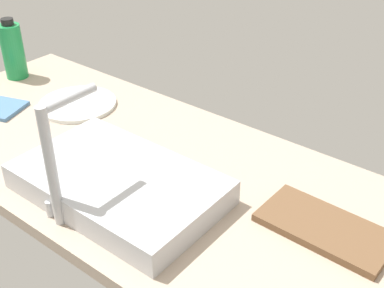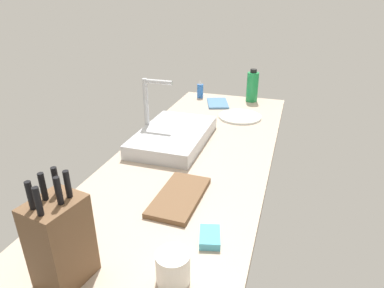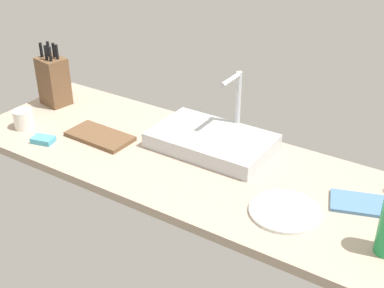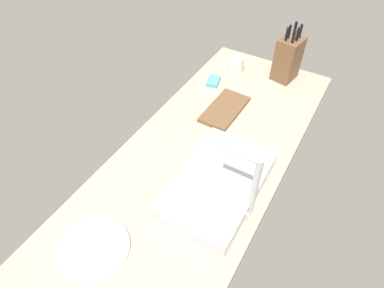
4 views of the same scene
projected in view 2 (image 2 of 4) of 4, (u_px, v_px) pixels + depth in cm
name	position (u px, v px, depth cm)	size (l,w,h in cm)	color
countertop_slab	(196.00, 155.00, 151.42)	(183.84, 66.99, 3.50)	tan
sink_basin	(174.00, 136.00, 158.90)	(48.65, 30.18, 6.40)	#B7BABF
faucet	(149.00, 103.00, 159.78)	(5.50, 15.01, 29.05)	#B7BABF
knife_block	(60.00, 241.00, 79.97)	(14.49, 12.71, 29.82)	brown
cutting_board	(179.00, 196.00, 116.47)	(28.57, 14.60, 1.80)	brown
soap_bottle	(200.00, 90.00, 224.31)	(4.18, 4.18, 12.03)	blue
water_bottle	(252.00, 86.00, 215.56)	(7.53, 7.53, 21.01)	#1E8E47
dinner_plate	(240.00, 117.00, 190.80)	(24.32, 24.32, 1.20)	silver
dish_towel	(218.00, 103.00, 213.33)	(20.72, 12.55, 1.20)	teal
coffee_mug	(173.00, 267.00, 82.32)	(8.64, 8.64, 8.38)	silver
dish_sponge	(210.00, 237.00, 96.91)	(9.00, 6.00, 2.40)	#4CA3BC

